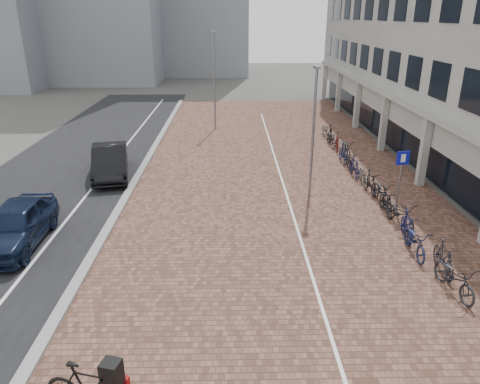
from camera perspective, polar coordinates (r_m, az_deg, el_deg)
name	(u,v)px	position (r m, az deg, el deg)	size (l,w,h in m)	color
ground	(244,316)	(12.79, 0.56, -15.50)	(140.00, 140.00, 0.00)	#474442
plaza_brick	(276,173)	(23.61, 4.57, 2.49)	(14.50, 42.00, 0.04)	brown
street_asphalt	(65,174)	(25.05, -21.37, 2.15)	(8.00, 50.00, 0.03)	black
curb	(140,172)	(23.96, -12.60, 2.46)	(0.35, 42.00, 0.14)	gray
lane_line	(104,173)	(24.42, -16.96, 2.27)	(0.12, 44.00, 0.00)	white
parking_line	(280,172)	(23.62, 5.05, 2.54)	(0.10, 30.00, 0.00)	white
office_building	(474,1)	(29.38, 27.68, 20.77)	(8.40, 40.00, 15.00)	#ACACA7
car_navy	(15,225)	(17.81, -26.72, -3.76)	(1.86, 4.61, 1.57)	black
car_dark	(110,161)	(23.75, -16.21, 3.78)	(1.68, 4.82, 1.59)	black
parking_sign	(401,171)	(19.31, 19.82, 2.48)	(0.55, 0.15, 2.66)	slate
lamp_near	(313,136)	(19.74, 9.26, 7.10)	(0.12, 0.12, 5.73)	gray
lamp_far	(214,82)	(32.22, -3.29, 13.75)	(0.12, 0.12, 6.67)	gray
bike_row	(364,174)	(22.57, 15.54, 2.20)	(1.23, 20.41, 1.05)	black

